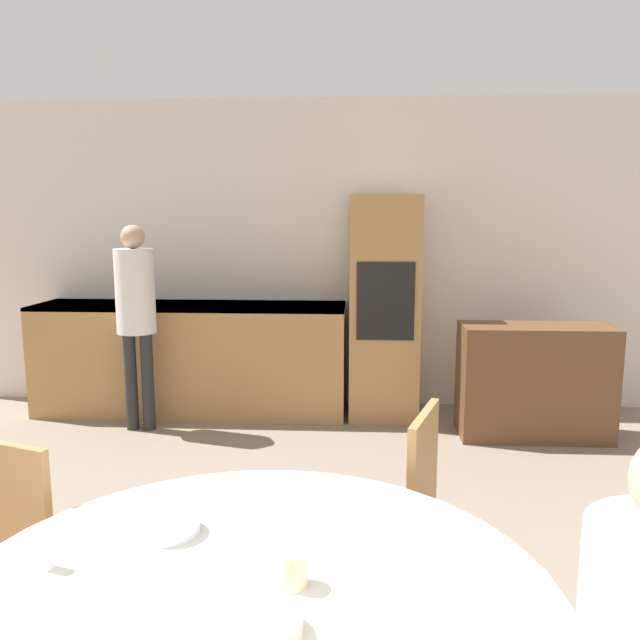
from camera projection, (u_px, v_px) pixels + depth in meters
wall_back at (339, 255)px, 5.34m from camera, size 6.69×0.05×2.60m
kitchen_counter at (192, 357)px, 5.20m from camera, size 2.55×0.60×0.91m
oven_unit at (384, 308)px, 5.06m from camera, size 0.55×0.59×1.79m
sideboard at (534, 381)px, 4.60m from camera, size 1.09×0.45×0.84m
chair_far_right at (396, 516)px, 2.29m from camera, size 0.51×0.51×0.93m
person_standing at (136, 304)px, 4.66m from camera, size 0.29×0.29×1.56m
cup at (293, 569)px, 1.43m from camera, size 0.07×0.07×0.08m
bowl_near at (170, 526)px, 1.67m from camera, size 0.16×0.16×0.04m
bowl_centre at (261, 626)px, 1.26m from camera, size 0.17×0.17×0.05m
salt_shaker at (47, 552)px, 1.50m from camera, size 0.03×0.03×0.09m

